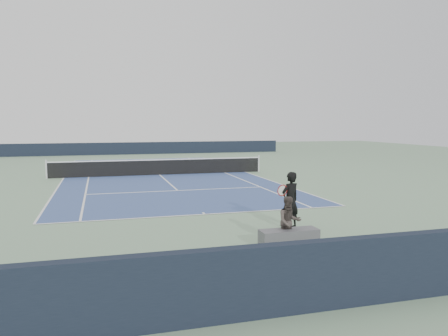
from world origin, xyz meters
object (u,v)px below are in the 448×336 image
object	(u,v)px
tennis_player	(290,200)
tennis_ball	(316,232)
tennis_net	(159,167)
spectator_bench	(289,230)

from	to	relation	value
tennis_player	tennis_ball	distance (m)	1.22
tennis_net	tennis_player	distance (m)	14.65
tennis_net	tennis_player	bearing A→B (deg)	-82.13
tennis_net	spectator_bench	bearing A→B (deg)	-86.09
tennis_ball	tennis_net	bearing A→B (deg)	99.30
tennis_net	spectator_bench	world-z (taller)	spectator_bench
tennis_net	tennis_player	world-z (taller)	tennis_player
tennis_ball	spectator_bench	size ratio (longest dim) A/B	0.05
tennis_ball	spectator_bench	world-z (taller)	spectator_bench
tennis_net	tennis_ball	distance (m)	15.47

